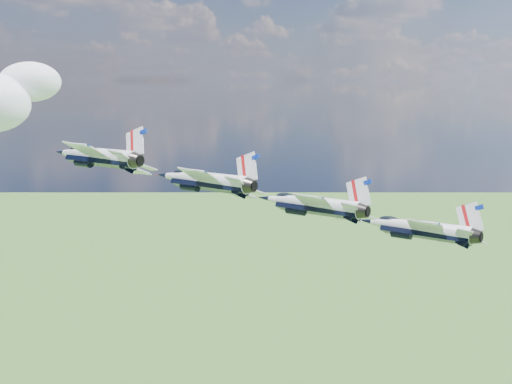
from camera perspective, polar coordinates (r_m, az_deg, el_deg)
cloud_far at (r=273.99m, az=-20.77°, el=8.23°), size 58.25×45.77×22.89m
jet_0 at (r=72.47m, az=-14.11°, el=3.13°), size 14.58×17.10×8.04m
jet_1 at (r=70.55m, az=-4.78°, el=1.07°), size 14.58×17.10×8.04m
jet_2 at (r=70.67m, az=4.77°, el=-1.07°), size 14.58×17.10×8.04m
jet_3 at (r=72.81m, az=14.04°, el=-3.12°), size 14.58×17.10×8.04m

